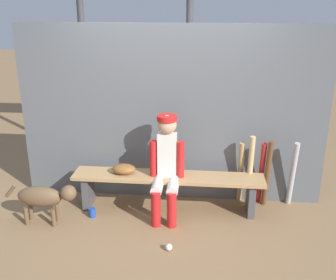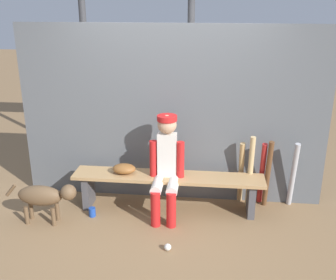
{
  "view_description": "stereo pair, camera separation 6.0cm",
  "coord_description": "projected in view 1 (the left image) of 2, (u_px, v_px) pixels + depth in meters",
  "views": [
    {
      "loc": [
        0.43,
        -4.34,
        2.47
      ],
      "look_at": [
        0.0,
        0.0,
        0.91
      ],
      "focal_mm": 42.83,
      "sensor_mm": 36.0,
      "label": 1
    },
    {
      "loc": [
        0.49,
        -4.34,
        2.47
      ],
      "look_at": [
        0.0,
        0.0,
        0.91
      ],
      "focal_mm": 42.83,
      "sensor_mm": 36.0,
      "label": 2
    }
  ],
  "objects": [
    {
      "name": "chainlink_fence",
      "position": [
        171.0,
        116.0,
        4.9
      ],
      "size": [
        3.77,
        0.03,
        2.2
      ],
      "primitive_type": "cube",
      "color": "#595E63",
      "rests_on": "ground_plane"
    },
    {
      "name": "bat_wood_natural",
      "position": [
        250.0,
        172.0,
        4.86
      ],
      "size": [
        0.07,
        0.13,
        0.94
      ],
      "primitive_type": "cylinder",
      "rotation": [
        0.07,
        0.0,
        0.06
      ],
      "color": "tan",
      "rests_on": "ground_plane"
    },
    {
      "name": "bat_wood_dark",
      "position": [
        267.0,
        174.0,
        4.86
      ],
      "size": [
        0.08,
        0.19,
        0.89
      ],
      "primitive_type": "cylinder",
      "rotation": [
        0.14,
        0.0,
        0.08
      ],
      "color": "brown",
      "rests_on": "ground_plane"
    },
    {
      "name": "dog",
      "position": [
        45.0,
        197.0,
        4.53
      ],
      "size": [
        0.84,
        0.2,
        0.49
      ],
      "color": "brown",
      "rests_on": "ground_plane"
    },
    {
      "name": "ground_plane",
      "position": [
        168.0,
        209.0,
        4.94
      ],
      "size": [
        30.0,
        30.0,
        0.0
      ],
      "primitive_type": "plane",
      "color": "olive"
    },
    {
      "name": "bat_aluminum_silver",
      "position": [
        292.0,
        174.0,
        4.88
      ],
      "size": [
        0.06,
        0.22,
        0.87
      ],
      "primitive_type": "cylinder",
      "rotation": [
        0.18,
        0.0,
        0.0
      ],
      "color": "#B7B7BC",
      "rests_on": "ground_plane"
    },
    {
      "name": "baseball_glove",
      "position": [
        124.0,
        169.0,
        4.82
      ],
      "size": [
        0.28,
        0.2,
        0.12
      ],
      "primitive_type": "ellipsoid",
      "color": "brown",
      "rests_on": "dugout_bench"
    },
    {
      "name": "cup_on_bench",
      "position": [
        154.0,
        171.0,
        4.77
      ],
      "size": [
        0.08,
        0.08,
        0.11
      ],
      "primitive_type": "cylinder",
      "color": "silver",
      "rests_on": "dugout_bench"
    },
    {
      "name": "cup_on_ground",
      "position": [
        92.0,
        213.0,
        4.76
      ],
      "size": [
        0.08,
        0.08,
        0.11
      ],
      "primitive_type": "cylinder",
      "color": "#1E47AD",
      "rests_on": "ground_plane"
    },
    {
      "name": "player_seated",
      "position": [
        166.0,
        164.0,
        4.62
      ],
      "size": [
        0.41,
        0.55,
        1.21
      ],
      "color": "silver",
      "rests_on": "ground_plane"
    },
    {
      "name": "baseball",
      "position": [
        169.0,
        247.0,
        4.13
      ],
      "size": [
        0.07,
        0.07,
        0.07
      ],
      "primitive_type": "sphere",
      "color": "white",
      "rests_on": "ground_plane"
    },
    {
      "name": "dugout_bench",
      "position": [
        168.0,
        183.0,
        4.82
      ],
      "size": [
        2.29,
        0.36,
        0.46
      ],
      "color": "tan",
      "rests_on": "ground_plane"
    },
    {
      "name": "bat_wood_tan",
      "position": [
        241.0,
        172.0,
        4.98
      ],
      "size": [
        0.08,
        0.21,
        0.83
      ],
      "primitive_type": "cylinder",
      "rotation": [
        0.17,
        0.0,
        -0.1
      ],
      "color": "tan",
      "rests_on": "ground_plane"
    },
    {
      "name": "bat_aluminum_red",
      "position": [
        261.0,
        173.0,
        4.93
      ],
      "size": [
        0.08,
        0.24,
        0.85
      ],
      "primitive_type": "cylinder",
      "rotation": [
        0.2,
        0.0,
        -0.05
      ],
      "color": "#B22323",
      "rests_on": "ground_plane"
    }
  ]
}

